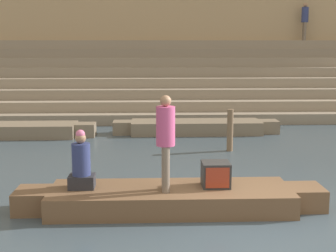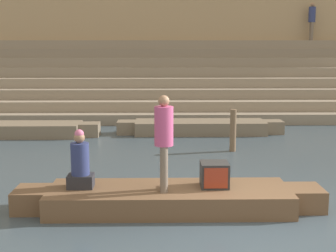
{
  "view_description": "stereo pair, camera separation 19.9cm",
  "coord_description": "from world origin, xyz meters",
  "px_view_note": "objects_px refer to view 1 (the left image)",
  "views": [
    {
      "loc": [
        -1.81,
        -7.14,
        2.86
      ],
      "look_at": [
        -1.45,
        1.96,
        1.29
      ],
      "focal_mm": 50.0,
      "sensor_mm": 36.0,
      "label": 1
    },
    {
      "loc": [
        -1.61,
        -7.14,
        2.86
      ],
      "look_at": [
        -1.45,
        1.96,
        1.29
      ],
      "focal_mm": 50.0,
      "sensor_mm": 36.0,
      "label": 2
    }
  ],
  "objects_px": {
    "moored_boat_distant": "(196,127)",
    "person_on_steps": "(305,19)",
    "mooring_post": "(230,130)",
    "person_rowing": "(81,165)",
    "rowboat_main": "(171,198)",
    "tv_set": "(216,174)",
    "moored_boat_shore": "(5,130)",
    "person_standing": "(166,136)"
  },
  "relations": [
    {
      "from": "moored_boat_distant",
      "to": "person_on_steps",
      "type": "relative_size",
      "value": 3.16
    },
    {
      "from": "moored_boat_distant",
      "to": "mooring_post",
      "type": "height_order",
      "value": "mooring_post"
    },
    {
      "from": "person_rowing",
      "to": "mooring_post",
      "type": "xyz_separation_m",
      "value": [
        3.39,
        4.53,
        -0.23
      ]
    },
    {
      "from": "rowboat_main",
      "to": "moored_boat_distant",
      "type": "height_order",
      "value": "moored_boat_distant"
    },
    {
      "from": "person_rowing",
      "to": "moored_boat_distant",
      "type": "height_order",
      "value": "person_rowing"
    },
    {
      "from": "tv_set",
      "to": "moored_boat_shore",
      "type": "bearing_deg",
      "value": 122.25
    },
    {
      "from": "person_standing",
      "to": "mooring_post",
      "type": "height_order",
      "value": "person_standing"
    },
    {
      "from": "tv_set",
      "to": "person_on_steps",
      "type": "height_order",
      "value": "person_on_steps"
    },
    {
      "from": "moored_boat_shore",
      "to": "mooring_post",
      "type": "xyz_separation_m",
      "value": [
        6.78,
        -2.26,
        0.35
      ]
    },
    {
      "from": "tv_set",
      "to": "person_on_steps",
      "type": "relative_size",
      "value": 0.28
    },
    {
      "from": "person_standing",
      "to": "moored_boat_distant",
      "type": "distance_m",
      "value": 7.57
    },
    {
      "from": "moored_boat_shore",
      "to": "moored_boat_distant",
      "type": "bearing_deg",
      "value": -2.05
    },
    {
      "from": "mooring_post",
      "to": "person_on_steps",
      "type": "xyz_separation_m",
      "value": [
        5.05,
        9.51,
        3.52
      ]
    },
    {
      "from": "person_rowing",
      "to": "moored_boat_shore",
      "type": "distance_m",
      "value": 7.62
    },
    {
      "from": "rowboat_main",
      "to": "mooring_post",
      "type": "relative_size",
      "value": 4.69
    },
    {
      "from": "moored_boat_shore",
      "to": "mooring_post",
      "type": "bearing_deg",
      "value": -23.95
    },
    {
      "from": "moored_boat_shore",
      "to": "moored_boat_distant",
      "type": "height_order",
      "value": "same"
    },
    {
      "from": "moored_boat_shore",
      "to": "person_on_steps",
      "type": "distance_m",
      "value": 14.4
    },
    {
      "from": "person_standing",
      "to": "person_rowing",
      "type": "height_order",
      "value": "person_standing"
    },
    {
      "from": "person_standing",
      "to": "person_rowing",
      "type": "distance_m",
      "value": 1.58
    },
    {
      "from": "moored_boat_distant",
      "to": "person_on_steps",
      "type": "xyz_separation_m",
      "value": [
        5.72,
        6.88,
        3.87
      ]
    },
    {
      "from": "person_rowing",
      "to": "moored_boat_shore",
      "type": "bearing_deg",
      "value": 117.71
    },
    {
      "from": "moored_boat_shore",
      "to": "person_on_steps",
      "type": "height_order",
      "value": "person_on_steps"
    },
    {
      "from": "person_standing",
      "to": "person_rowing",
      "type": "xyz_separation_m",
      "value": [
        -1.47,
        0.22,
        -0.54
      ]
    },
    {
      "from": "person_standing",
      "to": "moored_boat_shore",
      "type": "bearing_deg",
      "value": 130.83
    },
    {
      "from": "rowboat_main",
      "to": "tv_set",
      "type": "relative_size",
      "value": 11.07
    },
    {
      "from": "person_rowing",
      "to": "person_on_steps",
      "type": "xyz_separation_m",
      "value": [
        8.44,
        14.04,
        3.29
      ]
    },
    {
      "from": "rowboat_main",
      "to": "person_on_steps",
      "type": "relative_size",
      "value": 3.15
    },
    {
      "from": "rowboat_main",
      "to": "person_standing",
      "type": "distance_m",
      "value": 1.15
    },
    {
      "from": "rowboat_main",
      "to": "moored_boat_distant",
      "type": "distance_m",
      "value": 7.32
    },
    {
      "from": "moored_boat_distant",
      "to": "moored_boat_shore",
      "type": "bearing_deg",
      "value": -169.8
    },
    {
      "from": "moored_boat_distant",
      "to": "mooring_post",
      "type": "bearing_deg",
      "value": -68.86
    },
    {
      "from": "moored_boat_shore",
      "to": "mooring_post",
      "type": "relative_size",
      "value": 4.92
    },
    {
      "from": "rowboat_main",
      "to": "moored_boat_shore",
      "type": "xyz_separation_m",
      "value": [
        -4.95,
        6.86,
        0.01
      ]
    },
    {
      "from": "person_standing",
      "to": "person_rowing",
      "type": "relative_size",
      "value": 1.59
    },
    {
      "from": "person_standing",
      "to": "tv_set",
      "type": "xyz_separation_m",
      "value": [
        0.9,
        0.23,
        -0.74
      ]
    },
    {
      "from": "person_standing",
      "to": "moored_boat_shore",
      "type": "height_order",
      "value": "person_standing"
    },
    {
      "from": "person_on_steps",
      "to": "moored_boat_shore",
      "type": "bearing_deg",
      "value": 102.03
    },
    {
      "from": "rowboat_main",
      "to": "person_standing",
      "type": "xyz_separation_m",
      "value": [
        -0.09,
        -0.16,
        1.14
      ]
    },
    {
      "from": "rowboat_main",
      "to": "person_rowing",
      "type": "height_order",
      "value": "person_rowing"
    },
    {
      "from": "tv_set",
      "to": "moored_boat_shore",
      "type": "relative_size",
      "value": 0.09
    },
    {
      "from": "tv_set",
      "to": "mooring_post",
      "type": "bearing_deg",
      "value": 69.15
    }
  ]
}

